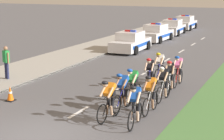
{
  "coord_description": "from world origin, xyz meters",
  "views": [
    {
      "loc": [
        7.13,
        -10.28,
        4.78
      ],
      "look_at": [
        0.1,
        5.69,
        1.1
      ],
      "focal_mm": 64.29,
      "sensor_mm": 36.0,
      "label": 1
    }
  ],
  "objects_px": {
    "traffic_cone_near": "(10,94)",
    "police_car_furthest": "(185,23)",
    "police_car_nearest": "(131,42)",
    "spectator_middle": "(6,60)",
    "cyclist_eighth": "(170,76)",
    "cyclist_fifth": "(132,85)",
    "cyclist_seventh": "(150,73)",
    "cyclist_ninth": "(160,66)",
    "cyclist_sixth": "(163,83)",
    "cyclist_tenth": "(178,70)",
    "cyclist_fourth": "(150,93)",
    "police_car_second": "(156,33)",
    "police_car_third": "(172,28)",
    "cyclist_third": "(122,91)",
    "cyclist_second": "(135,105)",
    "cyclist_lead": "(109,99)"
  },
  "relations": [
    {
      "from": "police_car_nearest",
      "to": "cyclist_sixth",
      "type": "bearing_deg",
      "value": -62.78
    },
    {
      "from": "cyclist_fourth",
      "to": "police_car_second",
      "type": "height_order",
      "value": "police_car_second"
    },
    {
      "from": "cyclist_fourth",
      "to": "police_car_third",
      "type": "bearing_deg",
      "value": 103.52
    },
    {
      "from": "cyclist_seventh",
      "to": "cyclist_eighth",
      "type": "distance_m",
      "value": 1.07
    },
    {
      "from": "cyclist_seventh",
      "to": "police_car_third",
      "type": "xyz_separation_m",
      "value": [
        -4.82,
        21.49,
        -0.11
      ]
    },
    {
      "from": "police_car_furthest",
      "to": "cyclist_seventh",
      "type": "bearing_deg",
      "value": -79.79
    },
    {
      "from": "cyclist_tenth",
      "to": "police_car_second",
      "type": "relative_size",
      "value": 0.38
    },
    {
      "from": "cyclist_fourth",
      "to": "cyclist_ninth",
      "type": "relative_size",
      "value": 1.0
    },
    {
      "from": "cyclist_fourth",
      "to": "cyclist_eighth",
      "type": "relative_size",
      "value": 1.0
    },
    {
      "from": "traffic_cone_near",
      "to": "police_car_furthest",
      "type": "bearing_deg",
      "value": 90.13
    },
    {
      "from": "police_car_furthest",
      "to": "traffic_cone_near",
      "type": "relative_size",
      "value": 6.89
    },
    {
      "from": "cyclist_fourth",
      "to": "police_car_second",
      "type": "relative_size",
      "value": 0.38
    },
    {
      "from": "cyclist_tenth",
      "to": "police_car_furthest",
      "type": "xyz_separation_m",
      "value": [
        -5.88,
        25.65,
        -0.11
      ]
    },
    {
      "from": "cyclist_fourth",
      "to": "cyclist_tenth",
      "type": "relative_size",
      "value": 1.0
    },
    {
      "from": "cyclist_lead",
      "to": "cyclist_ninth",
      "type": "bearing_deg",
      "value": 90.9
    },
    {
      "from": "cyclist_ninth",
      "to": "spectator_middle",
      "type": "relative_size",
      "value": 1.03
    },
    {
      "from": "cyclist_seventh",
      "to": "cyclist_ninth",
      "type": "bearing_deg",
      "value": 90.83
    },
    {
      "from": "cyclist_third",
      "to": "traffic_cone_near",
      "type": "bearing_deg",
      "value": -171.58
    },
    {
      "from": "cyclist_fifth",
      "to": "traffic_cone_near",
      "type": "relative_size",
      "value": 2.69
    },
    {
      "from": "cyclist_second",
      "to": "police_car_furthest",
      "type": "xyz_separation_m",
      "value": [
        -6.0,
        31.87,
        -0.11
      ]
    },
    {
      "from": "traffic_cone_near",
      "to": "spectator_middle",
      "type": "bearing_deg",
      "value": 130.15
    },
    {
      "from": "cyclist_fifth",
      "to": "police_car_third",
      "type": "xyz_separation_m",
      "value": [
        -4.93,
        24.05,
        -0.11
      ]
    },
    {
      "from": "cyclist_third",
      "to": "cyclist_sixth",
      "type": "xyz_separation_m",
      "value": [
        1.08,
        1.91,
        0.0
      ]
    },
    {
      "from": "police_car_third",
      "to": "spectator_middle",
      "type": "distance_m",
      "value": 23.01
    },
    {
      "from": "cyclist_ninth",
      "to": "cyclist_eighth",
      "type": "bearing_deg",
      "value": -60.93
    },
    {
      "from": "police_car_nearest",
      "to": "spectator_middle",
      "type": "xyz_separation_m",
      "value": [
        -2.37,
        -11.36,
        0.4
      ]
    },
    {
      "from": "cyclist_third",
      "to": "cyclist_tenth",
      "type": "distance_m",
      "value": 4.77
    },
    {
      "from": "cyclist_sixth",
      "to": "cyclist_eighth",
      "type": "distance_m",
      "value": 1.4
    },
    {
      "from": "cyclist_eighth",
      "to": "police_car_third",
      "type": "bearing_deg",
      "value": 105.08
    },
    {
      "from": "cyclist_eighth",
      "to": "police_car_second",
      "type": "distance_m",
      "value": 17.36
    },
    {
      "from": "police_car_second",
      "to": "spectator_middle",
      "type": "xyz_separation_m",
      "value": [
        -2.37,
        -17.48,
        0.4
      ]
    },
    {
      "from": "cyclist_lead",
      "to": "cyclist_second",
      "type": "height_order",
      "value": "same"
    },
    {
      "from": "police_car_nearest",
      "to": "traffic_cone_near",
      "type": "distance_m",
      "value": 14.25
    },
    {
      "from": "cyclist_fifth",
      "to": "cyclist_fourth",
      "type": "bearing_deg",
      "value": -40.82
    },
    {
      "from": "cyclist_lead",
      "to": "cyclist_tenth",
      "type": "relative_size",
      "value": 1.0
    },
    {
      "from": "police_car_third",
      "to": "traffic_cone_near",
      "type": "bearing_deg",
      "value": -89.85
    },
    {
      "from": "cyclist_eighth",
      "to": "police_car_nearest",
      "type": "relative_size",
      "value": 0.39
    },
    {
      "from": "police_car_third",
      "to": "spectator_middle",
      "type": "relative_size",
      "value": 2.66
    },
    {
      "from": "traffic_cone_near",
      "to": "police_car_third",
      "type": "bearing_deg",
      "value": 90.15
    },
    {
      "from": "cyclist_fourth",
      "to": "cyclist_fifth",
      "type": "xyz_separation_m",
      "value": [
        -1.09,
        0.94,
        0.0
      ]
    },
    {
      "from": "cyclist_lead",
      "to": "traffic_cone_near",
      "type": "xyz_separation_m",
      "value": [
        -4.83,
        0.58,
        -0.48
      ]
    },
    {
      "from": "cyclist_eighth",
      "to": "police_car_third",
      "type": "distance_m",
      "value": 22.53
    },
    {
      "from": "cyclist_second",
      "to": "cyclist_fourth",
      "type": "bearing_deg",
      "value": 89.54
    },
    {
      "from": "spectator_middle",
      "to": "cyclist_tenth",
      "type": "bearing_deg",
      "value": 16.86
    },
    {
      "from": "cyclist_fifth",
      "to": "cyclist_seventh",
      "type": "bearing_deg",
      "value": 92.36
    },
    {
      "from": "cyclist_ninth",
      "to": "traffic_cone_near",
      "type": "relative_size",
      "value": 2.69
    },
    {
      "from": "cyclist_ninth",
      "to": "cyclist_tenth",
      "type": "xyz_separation_m",
      "value": [
        1.09,
        -0.55,
        0.0
      ]
    },
    {
      "from": "cyclist_seventh",
      "to": "cyclist_third",
      "type": "bearing_deg",
      "value": -88.75
    },
    {
      "from": "cyclist_fourth",
      "to": "cyclist_sixth",
      "type": "distance_m",
      "value": 1.85
    },
    {
      "from": "cyclist_eighth",
      "to": "police_car_nearest",
      "type": "distance_m",
      "value": 11.78
    }
  ]
}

